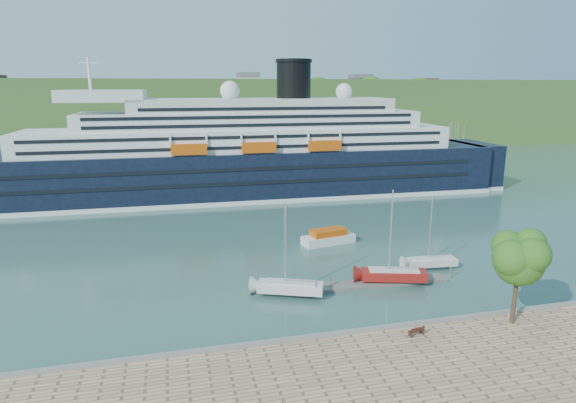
# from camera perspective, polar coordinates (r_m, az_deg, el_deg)

# --- Properties ---
(ground) EXTENTS (400.00, 400.00, 0.00)m
(ground) POSITION_cam_1_polar(r_m,az_deg,el_deg) (45.67, 12.71, -15.32)
(ground) COLOR #325A52
(ground) RESTS_ON ground
(far_hillside) EXTENTS (400.00, 50.00, 24.00)m
(far_hillside) POSITION_cam_1_polar(r_m,az_deg,el_deg) (181.71, -8.10, 10.32)
(far_hillside) COLOR #325421
(far_hillside) RESTS_ON ground
(quay_coping) EXTENTS (220.00, 0.50, 0.30)m
(quay_coping) POSITION_cam_1_polar(r_m,az_deg,el_deg) (44.97, 12.91, -14.15)
(quay_coping) COLOR slate
(quay_coping) RESTS_ON promenade
(cruise_ship) EXTENTS (120.58, 20.09, 27.00)m
(cruise_ship) POSITION_cam_1_polar(r_m,az_deg,el_deg) (96.30, -6.77, 8.50)
(cruise_ship) COLOR black
(cruise_ship) RESTS_ON ground
(park_bench) EXTENTS (1.55, 0.85, 0.94)m
(park_bench) POSITION_cam_1_polar(r_m,az_deg,el_deg) (43.90, 14.95, -14.53)
(park_bench) COLOR #4F2416
(park_bench) RESTS_ON promenade
(promenade_tree) EXTENTS (5.76, 5.76, 9.54)m
(promenade_tree) POSITION_cam_1_polar(r_m,az_deg,el_deg) (47.31, 25.56, -7.64)
(promenade_tree) COLOR #245E18
(promenade_tree) RESTS_ON promenade
(floating_pontoon) EXTENTS (16.45, 2.56, 0.36)m
(floating_pontoon) POSITION_cam_1_polar(r_m,az_deg,el_deg) (55.69, 10.46, -9.53)
(floating_pontoon) COLOR slate
(floating_pontoon) RESTS_ON ground
(sailboat_white_near) EXTENTS (7.90, 4.83, 9.89)m
(sailboat_white_near) POSITION_cam_1_polar(r_m,az_deg,el_deg) (50.31, 0.29, -6.02)
(sailboat_white_near) COLOR silver
(sailboat_white_near) RESTS_ON ground
(sailboat_red) EXTENTS (8.31, 4.40, 10.35)m
(sailboat_red) POSITION_cam_1_polar(r_m,az_deg,el_deg) (54.73, 12.63, -4.48)
(sailboat_red) COLOR maroon
(sailboat_red) RESTS_ON ground
(sailboat_white_far) EXTENTS (6.86, 2.45, 8.68)m
(sailboat_white_far) POSITION_cam_1_polar(r_m,az_deg,el_deg) (60.61, 16.88, -3.80)
(sailboat_white_far) COLOR silver
(sailboat_white_far) RESTS_ON ground
(tender_launch) EXTENTS (8.01, 4.00, 2.12)m
(tender_launch) POSITION_cam_1_polar(r_m,az_deg,el_deg) (68.52, 4.81, -4.13)
(tender_launch) COLOR #C44C0B
(tender_launch) RESTS_ON ground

